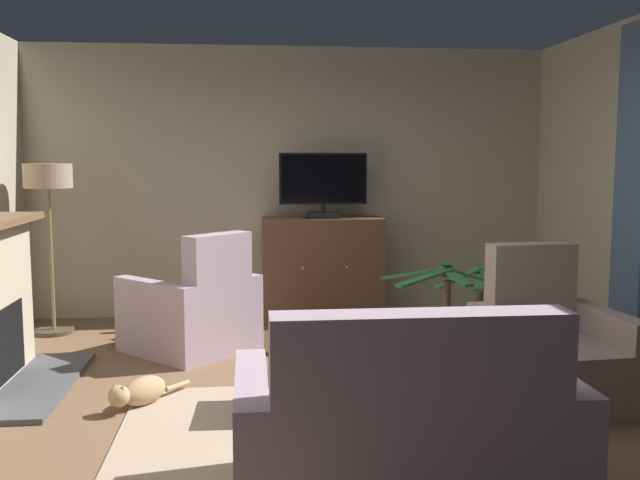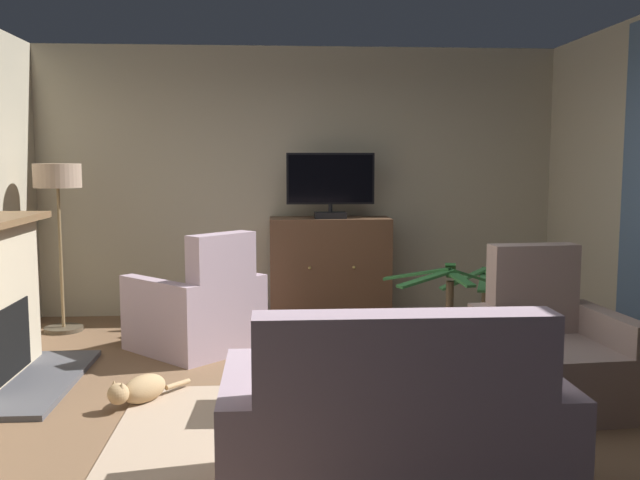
{
  "view_description": "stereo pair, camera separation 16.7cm",
  "coord_description": "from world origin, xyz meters",
  "px_view_note": "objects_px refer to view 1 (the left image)",
  "views": [
    {
      "loc": [
        -0.43,
        -4.46,
        1.62
      ],
      "look_at": [
        0.06,
        0.39,
        1.06
      ],
      "focal_mm": 39.65,
      "sensor_mm": 36.0,
      "label": 1
    },
    {
      "loc": [
        -0.26,
        -4.47,
        1.62
      ],
      "look_at": [
        0.06,
        0.39,
        1.06
      ],
      "focal_mm": 39.65,
      "sensor_mm": 36.0,
      "label": 2
    }
  ],
  "objects_px": {
    "armchair_in_far_corner": "(193,313)",
    "tv_cabinet": "(323,271)",
    "folded_newspaper": "(368,343)",
    "potted_plant_small_fern_corner": "(479,322)",
    "potted_plant_leafy_by_curtain": "(445,343)",
    "cat": "(140,392)",
    "floor_lamp": "(49,195)",
    "tv_remote": "(333,333)",
    "sofa_floral": "(403,440)",
    "television": "(323,184)",
    "coffee_table": "(340,348)",
    "armchair_near_window": "(549,354)"
  },
  "relations": [
    {
      "from": "potted_plant_leafy_by_curtain",
      "to": "potted_plant_small_fern_corner",
      "type": "distance_m",
      "value": 0.69
    },
    {
      "from": "cat",
      "to": "floor_lamp",
      "type": "distance_m",
      "value": 2.64
    },
    {
      "from": "tv_remote",
      "to": "cat",
      "type": "distance_m",
      "value": 1.32
    },
    {
      "from": "potted_plant_leafy_by_curtain",
      "to": "cat",
      "type": "distance_m",
      "value": 2.34
    },
    {
      "from": "potted_plant_leafy_by_curtain",
      "to": "cat",
      "type": "relative_size",
      "value": 1.52
    },
    {
      "from": "potted_plant_small_fern_corner",
      "to": "potted_plant_leafy_by_curtain",
      "type": "bearing_deg",
      "value": -130.75
    },
    {
      "from": "television",
      "to": "floor_lamp",
      "type": "bearing_deg",
      "value": -173.96
    },
    {
      "from": "folded_newspaper",
      "to": "armchair_in_far_corner",
      "type": "distance_m",
      "value": 2.03
    },
    {
      "from": "armchair_in_far_corner",
      "to": "tv_cabinet",
      "type": "bearing_deg",
      "value": 41.33
    },
    {
      "from": "armchair_near_window",
      "to": "potted_plant_leafy_by_curtain",
      "type": "bearing_deg",
      "value": 119.14
    },
    {
      "from": "tv_remote",
      "to": "armchair_in_far_corner",
      "type": "bearing_deg",
      "value": -45.56
    },
    {
      "from": "coffee_table",
      "to": "potted_plant_leafy_by_curtain",
      "type": "bearing_deg",
      "value": 41.8
    },
    {
      "from": "folded_newspaper",
      "to": "floor_lamp",
      "type": "height_order",
      "value": "floor_lamp"
    },
    {
      "from": "television",
      "to": "coffee_table",
      "type": "distance_m",
      "value": 2.71
    },
    {
      "from": "tv_remote",
      "to": "folded_newspaper",
      "type": "xyz_separation_m",
      "value": [
        0.19,
        -0.23,
        -0.01
      ]
    },
    {
      "from": "tv_remote",
      "to": "floor_lamp",
      "type": "distance_m",
      "value": 3.28
    },
    {
      "from": "potted_plant_small_fern_corner",
      "to": "armchair_near_window",
      "type": "bearing_deg",
      "value": -89.14
    },
    {
      "from": "potted_plant_leafy_by_curtain",
      "to": "armchair_in_far_corner",
      "type": "bearing_deg",
      "value": 161.24
    },
    {
      "from": "tv_cabinet",
      "to": "coffee_table",
      "type": "xyz_separation_m",
      "value": [
        -0.15,
        -2.58,
        -0.09
      ]
    },
    {
      "from": "coffee_table",
      "to": "potted_plant_leafy_by_curtain",
      "type": "xyz_separation_m",
      "value": [
        0.94,
        0.84,
        -0.22
      ]
    },
    {
      "from": "tv_remote",
      "to": "sofa_floral",
      "type": "height_order",
      "value": "sofa_floral"
    },
    {
      "from": "folded_newspaper",
      "to": "coffee_table",
      "type": "bearing_deg",
      "value": 136.17
    },
    {
      "from": "sofa_floral",
      "to": "potted_plant_small_fern_corner",
      "type": "relative_size",
      "value": 1.83
    },
    {
      "from": "armchair_near_window",
      "to": "armchair_in_far_corner",
      "type": "height_order",
      "value": "armchair_near_window"
    },
    {
      "from": "tv_cabinet",
      "to": "floor_lamp",
      "type": "height_order",
      "value": "floor_lamp"
    },
    {
      "from": "folded_newspaper",
      "to": "potted_plant_small_fern_corner",
      "type": "bearing_deg",
      "value": 37.3
    },
    {
      "from": "potted_plant_leafy_by_curtain",
      "to": "floor_lamp",
      "type": "xyz_separation_m",
      "value": [
        -3.34,
        1.42,
        1.11
      ]
    },
    {
      "from": "coffee_table",
      "to": "armchair_near_window",
      "type": "height_order",
      "value": "armchair_near_window"
    },
    {
      "from": "coffee_table",
      "to": "sofa_floral",
      "type": "height_order",
      "value": "sofa_floral"
    },
    {
      "from": "tv_cabinet",
      "to": "sofa_floral",
      "type": "distance_m",
      "value": 3.91
    },
    {
      "from": "tv_cabinet",
      "to": "armchair_in_far_corner",
      "type": "relative_size",
      "value": 0.96
    },
    {
      "from": "cat",
      "to": "potted_plant_leafy_by_curtain",
      "type": "bearing_deg",
      "value": 16.47
    },
    {
      "from": "potted_plant_leafy_by_curtain",
      "to": "floor_lamp",
      "type": "bearing_deg",
      "value": 156.99
    },
    {
      "from": "sofa_floral",
      "to": "potted_plant_small_fern_corner",
      "type": "bearing_deg",
      "value": 64.83
    },
    {
      "from": "potted_plant_small_fern_corner",
      "to": "floor_lamp",
      "type": "bearing_deg",
      "value": 166.66
    },
    {
      "from": "tv_remote",
      "to": "potted_plant_leafy_by_curtain",
      "type": "height_order",
      "value": "potted_plant_leafy_by_curtain"
    },
    {
      "from": "tv_cabinet",
      "to": "cat",
      "type": "relative_size",
      "value": 2.22
    },
    {
      "from": "tv_remote",
      "to": "coffee_table",
      "type": "bearing_deg",
      "value": 111.12
    },
    {
      "from": "coffee_table",
      "to": "tv_remote",
      "type": "distance_m",
      "value": 0.16
    },
    {
      "from": "floor_lamp",
      "to": "potted_plant_leafy_by_curtain",
      "type": "bearing_deg",
      "value": -23.01
    },
    {
      "from": "tv_remote",
      "to": "armchair_in_far_corner",
      "type": "xyz_separation_m",
      "value": [
        -1.02,
        1.38,
        -0.15
      ]
    },
    {
      "from": "coffee_table",
      "to": "armchair_in_far_corner",
      "type": "xyz_separation_m",
      "value": [
        -1.06,
        1.51,
        -0.08
      ]
    },
    {
      "from": "television",
      "to": "armchair_in_far_corner",
      "type": "height_order",
      "value": "television"
    },
    {
      "from": "potted_plant_small_fern_corner",
      "to": "tv_cabinet",
      "type": "bearing_deg",
      "value": 135.23
    },
    {
      "from": "coffee_table",
      "to": "tv_remote",
      "type": "bearing_deg",
      "value": 103.3
    },
    {
      "from": "sofa_floral",
      "to": "floor_lamp",
      "type": "xyz_separation_m",
      "value": [
        -2.53,
        3.58,
        0.97
      ]
    },
    {
      "from": "television",
      "to": "tv_remote",
      "type": "distance_m",
      "value": 2.56
    },
    {
      "from": "coffee_table",
      "to": "sofa_floral",
      "type": "distance_m",
      "value": 1.33
    },
    {
      "from": "cat",
      "to": "floor_lamp",
      "type": "xyz_separation_m",
      "value": [
        -1.1,
        2.08,
        1.2
      ]
    },
    {
      "from": "potted_plant_small_fern_corner",
      "to": "armchair_in_far_corner",
      "type": "bearing_deg",
      "value": 176.33
    }
  ]
}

